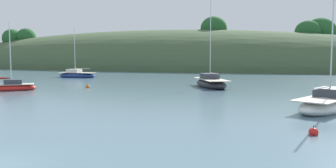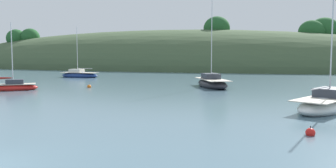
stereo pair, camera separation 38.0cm
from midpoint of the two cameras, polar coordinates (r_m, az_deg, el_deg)
name	(u,v)px [view 2 (the right image)]	position (r m, az deg, el deg)	size (l,w,h in m)	color
far_shoreline_hill	(155,68)	(93.65, -1.97, 2.61)	(150.00, 36.00, 23.79)	#425638
sailboat_black_sloop	(212,83)	(40.08, 7.59, 0.16)	(6.09, 8.11, 11.62)	#232328
sailboat_yellow_far	(79,75)	(59.09, -14.35, 1.48)	(6.82, 2.38, 8.55)	navy
sailboat_cream_ketch	(11,87)	(39.59, -24.39, -0.45)	(5.28, 4.95, 7.29)	red
sailboat_orange_cutter	(328,104)	(25.35, 25.36, -3.02)	(5.38, 7.78, 9.03)	white
mooring_buoy_inner	(310,133)	(17.33, 23.14, -7.44)	(0.44, 0.44, 0.54)	red
mooring_buoy_channel	(89,87)	(40.04, -12.69, -0.41)	(0.44, 0.44, 0.54)	orange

